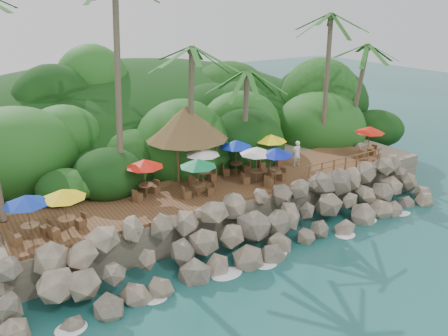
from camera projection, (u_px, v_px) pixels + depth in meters
ground at (282, 258)px, 25.52m from camera, size 140.00×140.00×0.00m
land_base at (158, 160)px, 37.84m from camera, size 32.00×25.20×2.10m
jungle_hill at (125, 148)px, 44.15m from camera, size 44.80×28.00×15.40m
seawall at (261, 225)px, 26.71m from camera, size 29.00×4.00×2.30m
terrace at (224, 186)px, 29.52m from camera, size 26.00×5.00×0.20m
jungle_foliage at (164, 175)px, 37.41m from camera, size 44.00×16.00×12.00m
foam_line at (279, 255)px, 25.75m from camera, size 25.20×0.80×0.06m
palms at (223, 26)px, 29.29m from camera, size 33.39×6.74×13.80m
palapa at (186, 122)px, 30.29m from camera, size 5.49×5.49×4.60m
dining_clusters at (216, 158)px, 28.18m from camera, size 25.80×4.91×2.38m
railing at (346, 162)px, 31.62m from camera, size 7.20×0.10×1.00m
waiter at (297, 154)px, 32.42m from camera, size 0.71×0.51×1.83m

